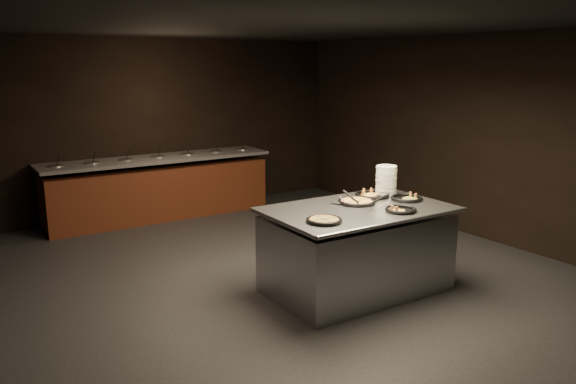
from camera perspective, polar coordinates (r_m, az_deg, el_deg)
name	(u,v)px	position (r m, az deg, el deg)	size (l,w,h in m)	color
room	(274,160)	(6.05, -1.46, 3.26)	(7.02, 8.02, 2.92)	black
salad_bar	(160,191)	(9.41, -12.91, 0.07)	(3.70, 0.83, 1.18)	#4D1C12
serving_counter	(356,251)	(6.25, 6.96, -5.97)	(1.99, 1.29, 0.95)	silver
plate_stack	(386,180)	(6.74, 9.94, 1.17)	(0.24, 0.24, 0.34)	silver
pan_veggie_whole	(324,220)	(5.51, 3.69, -2.87)	(0.36, 0.36, 0.04)	black
pan_cheese_whole	(357,202)	(6.29, 7.00, -0.97)	(0.42, 0.42, 0.04)	black
pan_cheese_slices_a	(372,195)	(6.64, 8.55, -0.29)	(0.40, 0.40, 0.04)	black
pan_cheese_slices_b	(401,210)	(6.02, 11.39, -1.76)	(0.33, 0.33, 0.04)	black
pan_veggie_slices	(406,198)	(6.55, 11.94, -0.61)	(0.36, 0.36, 0.04)	black
server_left	(347,198)	(6.17, 5.99, -0.65)	(0.20, 0.31, 0.17)	silver
server_right	(381,203)	(6.03, 9.46, -1.07)	(0.30, 0.22, 0.16)	silver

